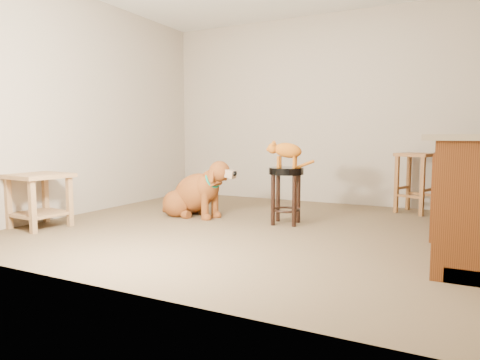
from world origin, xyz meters
The scene contains 8 objects.
floor centered at (0.00, 0.00, 0.00)m, with size 4.50×4.00×0.01m, color brown.
room_shell centered at (0.00, 0.00, 1.68)m, with size 4.54×4.04×2.62m.
cabinet_run centered at (1.94, 0.30, 0.44)m, with size 0.70×2.56×0.94m.
padded_stool centered at (0.17, 0.34, 0.43)m, with size 0.37×0.37×0.60m.
wood_stool centered at (1.33, 1.68, 0.38)m, with size 0.51×0.51×0.73m.
side_table centered at (-2.00, -0.98, 0.36)m, with size 0.58×0.58×0.55m.
golden_retriever centered at (-0.92, 0.26, 0.26)m, with size 1.10×0.59×0.71m.
tabby_kitten centered at (0.16, 0.34, 0.77)m, with size 0.49×0.24×0.32m.
Camera 1 is at (1.78, -3.89, 0.92)m, focal length 32.00 mm.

